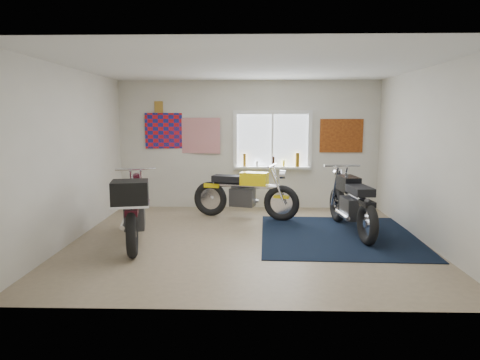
{
  "coord_description": "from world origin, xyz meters",
  "views": [
    {
      "loc": [
        0.05,
        -6.6,
        1.94
      ],
      "look_at": [
        -0.13,
        0.4,
        0.91
      ],
      "focal_mm": 32.0,
      "sensor_mm": 36.0,
      "label": 1
    }
  ],
  "objects_px": {
    "black_chrome_bike": "(351,204)",
    "maroon_tourer": "(134,208)",
    "yellow_triumph": "(245,194)",
    "navy_rug": "(338,236)"
  },
  "relations": [
    {
      "from": "yellow_triumph",
      "to": "maroon_tourer",
      "type": "distance_m",
      "value": 2.47
    },
    {
      "from": "navy_rug",
      "to": "black_chrome_bike",
      "type": "distance_m",
      "value": 0.6
    },
    {
      "from": "yellow_triumph",
      "to": "black_chrome_bike",
      "type": "bearing_deg",
      "value": -12.66
    },
    {
      "from": "navy_rug",
      "to": "maroon_tourer",
      "type": "xyz_separation_m",
      "value": [
        -3.2,
        -0.6,
        0.57
      ]
    },
    {
      "from": "black_chrome_bike",
      "to": "maroon_tourer",
      "type": "xyz_separation_m",
      "value": [
        -3.46,
        -0.86,
        0.09
      ]
    },
    {
      "from": "navy_rug",
      "to": "yellow_triumph",
      "type": "relative_size",
      "value": 1.25
    },
    {
      "from": "black_chrome_bike",
      "to": "maroon_tourer",
      "type": "distance_m",
      "value": 3.57
    },
    {
      "from": "yellow_triumph",
      "to": "maroon_tourer",
      "type": "relative_size",
      "value": 0.95
    },
    {
      "from": "navy_rug",
      "to": "maroon_tourer",
      "type": "relative_size",
      "value": 1.19
    },
    {
      "from": "black_chrome_bike",
      "to": "yellow_triumph",
      "type": "bearing_deg",
      "value": 55.34
    }
  ]
}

